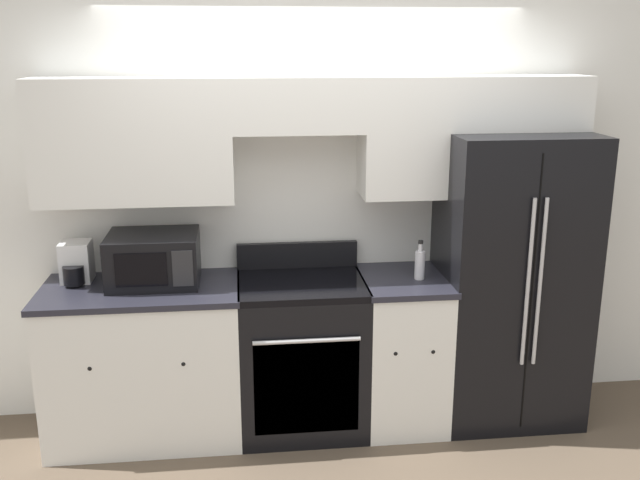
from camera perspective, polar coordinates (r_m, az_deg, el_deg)
ground_plane at (r=4.34m, az=0.49°, el=-16.40°), size 12.00×12.00×0.00m
wall_back at (r=4.36m, az=-0.35°, el=4.52°), size 8.00×0.39×2.60m
lower_cabinets_left at (r=4.41m, az=-13.82°, el=-9.44°), size 1.14×0.64×0.94m
lower_cabinets_right at (r=4.47m, az=6.55°, el=-8.68°), size 0.51×0.64×0.94m
oven_range at (r=4.38m, az=-1.47°, el=-9.07°), size 0.75×0.65×1.10m
refrigerator at (r=4.55m, az=14.85°, el=-2.93°), size 0.85×0.74×1.79m
microwave at (r=4.25m, az=-13.16°, el=-1.46°), size 0.52×0.42×0.29m
bottle at (r=4.27m, az=7.99°, el=-1.89°), size 0.06×0.06×0.24m
coffee_maker at (r=4.41m, az=-18.93°, el=-1.81°), size 0.17×0.25×0.24m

